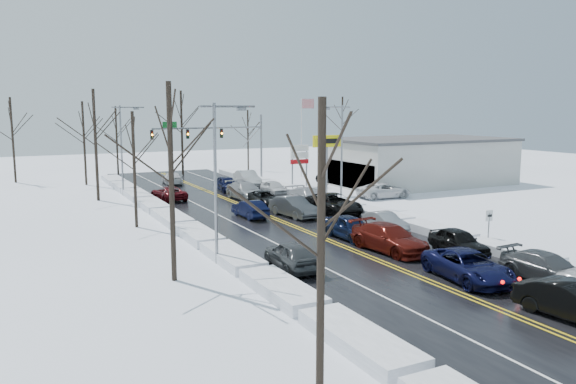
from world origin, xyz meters
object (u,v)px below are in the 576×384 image
tires_plus_sign (327,145)px  flagpole (303,130)px  traffic_signal_mast (221,137)px  oncoming_car_0 (250,217)px  dealership_building (418,161)px

tires_plus_sign → flagpole: bearing=71.6°
traffic_signal_mast → oncoming_car_0: bearing=-103.8°
traffic_signal_mast → oncoming_car_0: size_ratio=3.11×
traffic_signal_mast → tires_plus_sign: traffic_signal_mast is taller
tires_plus_sign → oncoming_car_0: size_ratio=1.41×
traffic_signal_mast → flagpole: size_ratio=1.33×
tires_plus_sign → flagpole: size_ratio=0.60×
traffic_signal_mast → tires_plus_sign: (7.05, -12.00, -0.49)m
dealership_building → oncoming_car_0: 27.68m
traffic_signal_mast → flagpole: (11.72, 2.01, 0.45)m
tires_plus_sign → dealership_building: size_ratio=0.29×
dealership_building → flagpole: bearing=126.3°
tires_plus_sign → oncoming_car_0: bearing=-145.4°
tires_plus_sign → flagpole: flagpole is taller
oncoming_car_0 → tires_plus_sign: bearing=-147.8°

